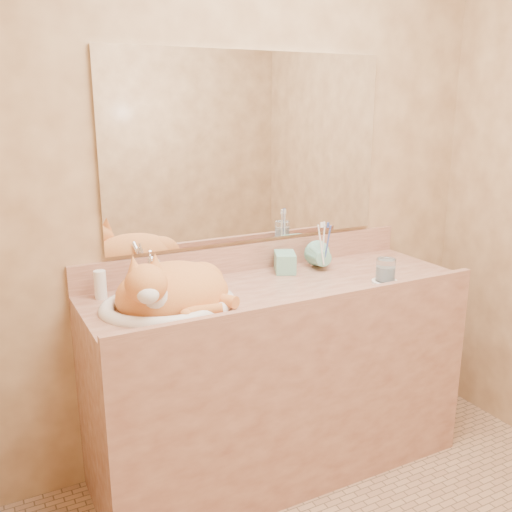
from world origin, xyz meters
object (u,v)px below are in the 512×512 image
sink_basin (168,286)px  toothbrush_cup (324,260)px  soap_dispenser (287,254)px  vanity_counter (278,378)px  cat (170,288)px  water_glass (386,270)px

sink_basin → toothbrush_cup: (0.76, 0.09, -0.02)m
sink_basin → soap_dispenser: soap_dispenser is taller
soap_dispenser → toothbrush_cup: bearing=15.5°
vanity_counter → cat: cat is taller
sink_basin → cat: bearing=-56.9°
sink_basin → toothbrush_cup: size_ratio=4.15×
toothbrush_cup → water_glass: (0.14, -0.25, 0.00)m
toothbrush_cup → water_glass: 0.29m
water_glass → toothbrush_cup: bearing=119.4°
sink_basin → cat: (0.00, -0.01, -0.01)m
sink_basin → toothbrush_cup: sink_basin is taller
cat → water_glass: size_ratio=4.56×
sink_basin → vanity_counter: bearing=14.7°
vanity_counter → toothbrush_cup: (0.27, 0.07, 0.48)m
soap_dispenser → water_glass: 0.42m
vanity_counter → cat: (-0.48, -0.03, 0.50)m
cat → soap_dispenser: bearing=17.2°
vanity_counter → water_glass: water_glass is taller
water_glass → vanity_counter: bearing=156.6°
sink_basin → soap_dispenser: 0.59m
sink_basin → water_glass: size_ratio=5.31×
sink_basin → water_glass: bearing=2.4°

